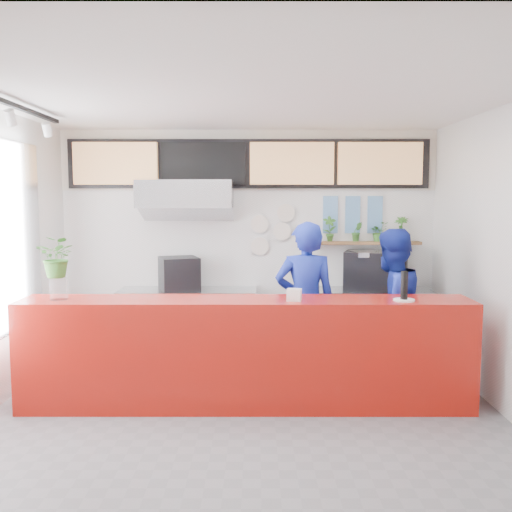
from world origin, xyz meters
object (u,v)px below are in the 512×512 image
at_px(service_counter, 246,353).
at_px(espresso_machine, 376,270).
at_px(panini_oven, 179,273).
at_px(staff_right, 390,309).
at_px(staff_center, 305,305).
at_px(pepper_mill, 404,285).

relative_size(service_counter, espresso_machine, 5.72).
distance_m(panini_oven, staff_right, 2.78).
relative_size(staff_center, staff_right, 1.04).
bearing_deg(panini_oven, pepper_mill, -56.78).
bearing_deg(service_counter, staff_right, 20.82).
distance_m(panini_oven, pepper_mill, 3.11).
relative_size(panini_oven, staff_center, 0.26).
bearing_deg(staff_right, pepper_mill, 52.72).
bearing_deg(pepper_mill, panini_oven, 142.42).
height_order(panini_oven, staff_center, staff_center).
distance_m(staff_center, pepper_mill, 1.20).
distance_m(staff_center, staff_right, 0.94).
height_order(staff_right, pepper_mill, staff_right).
height_order(service_counter, espresso_machine, espresso_machine).
bearing_deg(service_counter, pepper_mill, -3.47).
bearing_deg(panini_oven, staff_right, -44.83).
xyz_separation_m(espresso_machine, pepper_mill, (-0.12, -1.89, 0.10)).
bearing_deg(staff_right, service_counter, -13.66).
height_order(panini_oven, pepper_mill, pepper_mill).
xyz_separation_m(espresso_machine, staff_center, (-1.02, -1.17, -0.23)).
relative_size(service_counter, panini_oven, 9.47).
bearing_deg(espresso_machine, staff_right, -77.87).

